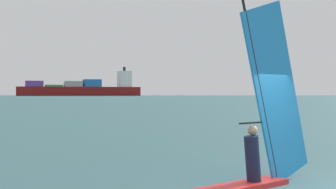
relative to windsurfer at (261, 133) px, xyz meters
The scene contains 3 objects.
windsurfer is the anchor object (origin of this frame).
cargo_ship 681.72m from the windsurfer, 115.12° to the left, with size 158.96×113.59×41.17m.
distant_headland 1409.42m from the windsurfer, 94.82° to the left, with size 1062.96×341.89×49.68m, color #756B56.
Camera 1 is at (-0.45, -10.68, 2.04)m, focal length 52.39 mm.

